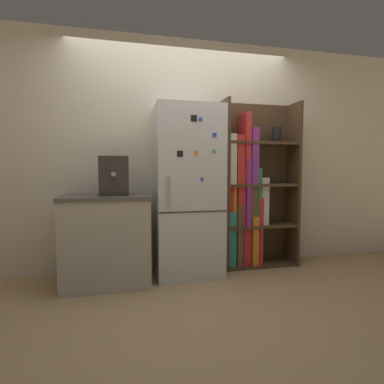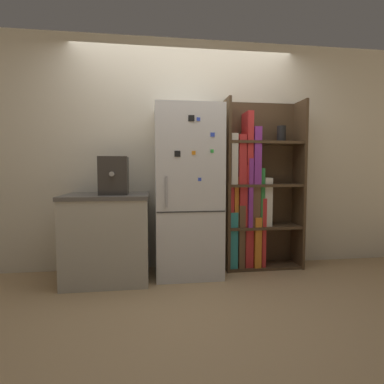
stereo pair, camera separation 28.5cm
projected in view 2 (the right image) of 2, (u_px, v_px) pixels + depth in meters
ground_plane at (190, 279)px, 3.08m from camera, size 16.00×16.00×0.00m
wall_back at (185, 155)px, 3.46m from camera, size 8.00×0.05×2.60m
refrigerator at (188, 192)px, 3.19m from camera, size 0.69×0.58×1.79m
bookshelf at (252, 195)px, 3.44m from camera, size 0.89×0.33×1.91m
kitchen_counter at (108, 237)px, 3.07m from camera, size 0.84×0.67×0.88m
espresso_machine at (114, 176)px, 2.97m from camera, size 0.27×0.32×0.38m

